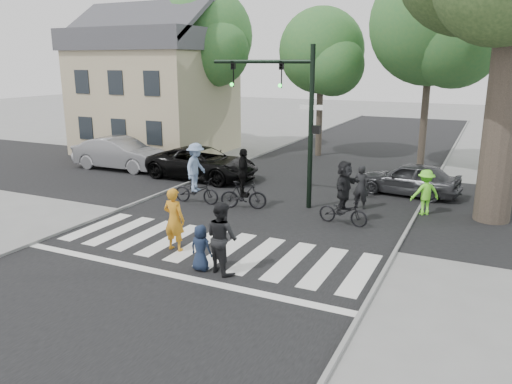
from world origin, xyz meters
TOP-DOWN VIEW (x-y plane):
  - ground at (0.00, 0.00)m, footprint 120.00×120.00m
  - road_stem at (0.00, 5.00)m, footprint 10.00×70.00m
  - road_cross at (0.00, 8.00)m, footprint 70.00×10.00m
  - curb_left at (-5.05, 5.00)m, footprint 0.10×70.00m
  - curb_right at (5.05, 5.00)m, footprint 0.10×70.00m
  - crosswalk at (0.00, 0.66)m, footprint 10.00×3.85m
  - traffic_signal at (0.35, 6.20)m, footprint 4.45×0.29m
  - bg_tree_0 at (-13.74, 16.00)m, footprint 5.46×5.20m
  - bg_tree_1 at (-8.70, 15.48)m, footprint 6.09×5.80m
  - bg_tree_2 at (-1.76, 16.62)m, footprint 5.04×4.80m
  - bg_tree_3 at (4.31, 15.27)m, footprint 6.30×6.00m
  - house at (-11.49, 13.98)m, footprint 8.40×8.10m
  - pedestrian_woman at (-0.88, 0.34)m, footprint 0.70×0.48m
  - pedestrian_child at (0.59, -0.59)m, footprint 0.63×0.41m
  - pedestrian_adult at (1.15, -0.45)m, footprint 1.16×1.06m
  - cyclist_left at (-3.00, 4.92)m, footprint 1.92×1.27m
  - cyclist_mid at (-1.00, 5.04)m, footprint 1.83×1.15m
  - cyclist_right at (2.92, 4.82)m, footprint 1.80×1.68m
  - car_suv at (-5.00, 8.65)m, footprint 5.50×2.72m
  - car_silver at (-9.97, 8.69)m, footprint 5.05×1.88m
  - car_grey at (4.30, 9.80)m, footprint 4.25×2.11m
  - bystander_hivis at (5.27, 7.19)m, footprint 1.24×1.12m
  - bystander_dark at (2.98, 6.93)m, footprint 0.62×0.42m

SIDE VIEW (x-z plane):
  - ground at x=0.00m, z-range 0.00..0.00m
  - road_stem at x=0.00m, z-range 0.00..0.01m
  - road_cross at x=0.00m, z-range 0.00..0.01m
  - crosswalk at x=0.00m, z-range 0.00..0.01m
  - curb_left at x=-5.05m, z-range 0.00..0.10m
  - curb_right at x=5.05m, z-range 0.00..0.10m
  - pedestrian_child at x=0.59m, z-range 0.00..1.26m
  - car_grey at x=4.30m, z-range 0.00..1.39m
  - car_suv at x=-5.00m, z-range 0.00..1.50m
  - car_silver at x=-9.97m, z-range 0.00..1.65m
  - bystander_hivis at x=5.27m, z-range 0.00..1.67m
  - bystander_dark at x=2.98m, z-range 0.00..1.68m
  - cyclist_mid at x=-1.00m, z-range -0.21..2.09m
  - pedestrian_woman at x=-0.88m, z-range 0.00..1.89m
  - pedestrian_adult at x=1.15m, z-range 0.00..1.93m
  - cyclist_right at x=2.92m, z-range -0.12..2.10m
  - cyclist_left at x=-3.00m, z-range -0.16..2.23m
  - house at x=-11.49m, z-range -0.61..8.21m
  - traffic_signal at x=0.35m, z-range 0.90..6.90m
  - bg_tree_2 at x=-1.76m, z-range 1.58..9.98m
  - bg_tree_0 at x=-13.74m, z-range 1.66..10.63m
  - bg_tree_1 at x=-8.70m, z-range 1.75..11.55m
  - bg_tree_3 at x=4.31m, z-range 1.84..12.04m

